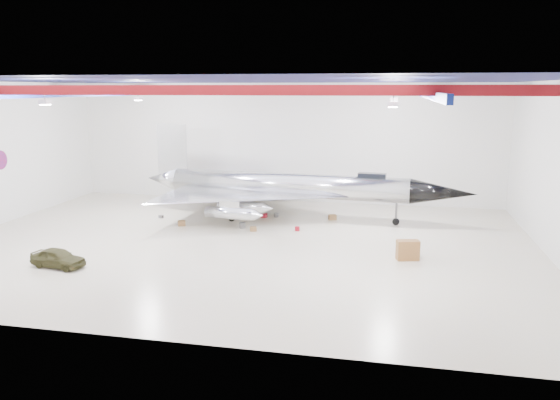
# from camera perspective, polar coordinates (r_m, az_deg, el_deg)

# --- Properties ---
(floor) EXTENTS (40.00, 40.00, 0.00)m
(floor) POSITION_cam_1_polar(r_m,az_deg,el_deg) (37.85, -4.20, -4.53)
(floor) COLOR beige
(floor) RESTS_ON ground
(wall_back) EXTENTS (40.00, 0.00, 40.00)m
(wall_back) POSITION_cam_1_polar(r_m,az_deg,el_deg) (51.19, 0.35, 5.99)
(wall_back) COLOR silver
(wall_back) RESTS_ON floor
(ceiling) EXTENTS (40.00, 40.00, 0.00)m
(ceiling) POSITION_cam_1_polar(r_m,az_deg,el_deg) (36.37, -4.46, 12.36)
(ceiling) COLOR #0A0F38
(ceiling) RESTS_ON wall_back
(ceiling_structure) EXTENTS (39.50, 29.50, 1.08)m
(ceiling_structure) POSITION_cam_1_polar(r_m,az_deg,el_deg) (36.37, -4.45, 11.29)
(ceiling_structure) COLOR maroon
(ceiling_structure) RESTS_ON ceiling
(wall_roundel) EXTENTS (0.10, 1.50, 1.50)m
(wall_roundel) POSITION_cam_1_polar(r_m,az_deg,el_deg) (47.94, -27.20, 3.73)
(wall_roundel) COLOR #B21414
(wall_roundel) RESTS_ON wall_left
(jet_aircraft) EXTENTS (27.54, 16.90, 7.51)m
(jet_aircraft) POSITION_cam_1_polar(r_m,az_deg,el_deg) (44.63, 0.69, 1.22)
(jet_aircraft) COLOR silver
(jet_aircraft) RESTS_ON floor
(jeep) EXTENTS (3.56, 1.86, 1.16)m
(jeep) POSITION_cam_1_polar(r_m,az_deg,el_deg) (35.29, -22.19, -5.61)
(jeep) COLOR #3A381D
(jeep) RESTS_ON floor
(desk) EXTENTS (1.49, 1.00, 1.25)m
(desk) POSITION_cam_1_polar(r_m,az_deg,el_deg) (34.94, 13.20, -5.12)
(desk) COLOR brown
(desk) RESTS_ON floor
(crate_ply) EXTENTS (0.70, 0.63, 0.40)m
(crate_ply) POSITION_cam_1_polar(r_m,az_deg,el_deg) (43.15, -10.23, -2.40)
(crate_ply) COLOR olive
(crate_ply) RESTS_ON floor
(toolbox_red) EXTENTS (0.55, 0.47, 0.34)m
(toolbox_red) POSITION_cam_1_polar(r_m,az_deg,el_deg) (45.23, -1.70, -1.61)
(toolbox_red) COLOR maroon
(toolbox_red) RESTS_ON floor
(engine_drum) EXTENTS (0.63, 0.63, 0.43)m
(engine_drum) POSITION_cam_1_polar(r_m,az_deg,el_deg) (41.82, -3.96, -2.66)
(engine_drum) COLOR #59595B
(engine_drum) RESTS_ON floor
(parts_bin) EXTENTS (0.73, 0.67, 0.41)m
(parts_bin) POSITION_cam_1_polar(r_m,az_deg,el_deg) (44.61, 5.50, -1.79)
(parts_bin) COLOR olive
(parts_bin) RESTS_ON floor
(crate_small) EXTENTS (0.35, 0.28, 0.23)m
(crate_small) POSITION_cam_1_polar(r_m,az_deg,el_deg) (46.06, -12.33, -1.70)
(crate_small) COLOR #59595B
(crate_small) RESTS_ON floor
(tool_chest) EXTENTS (0.41, 0.41, 0.32)m
(tool_chest) POSITION_cam_1_polar(r_m,az_deg,el_deg) (40.98, 1.82, -3.01)
(tool_chest) COLOR maroon
(tool_chest) RESTS_ON floor
(oil_barrel) EXTENTS (0.58, 0.53, 0.33)m
(oil_barrel) POSITION_cam_1_polar(r_m,az_deg,el_deg) (40.91, -2.81, -3.04)
(oil_barrel) COLOR olive
(oil_barrel) RESTS_ON floor
(spares_box) EXTENTS (0.49, 0.49, 0.34)m
(spares_box) POSITION_cam_1_polar(r_m,az_deg,el_deg) (45.29, -0.40, -1.58)
(spares_box) COLOR #59595B
(spares_box) RESTS_ON floor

